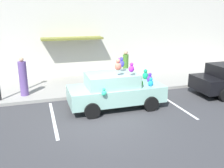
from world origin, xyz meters
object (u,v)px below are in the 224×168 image
Objects in this scene: teddy_bear_on_sidewalk at (148,80)px; pedestrian_near_shopfront at (126,65)px; plush_covered_car at (115,90)px; pedestrian_walking_past at (23,78)px.

teddy_bear_on_sidewalk is 0.32× the size of pedestrian_near_shopfront.
plush_covered_car is 2.41× the size of pedestrian_near_shopfront.
pedestrian_near_shopfront is 6.00m from pedestrian_walking_past.
pedestrian_near_shopfront reaches higher than teddy_bear_on_sidewalk.
pedestrian_near_shopfront is at bearing 14.63° from pedestrian_walking_past.
pedestrian_walking_past is (-3.84, 2.48, 0.21)m from plush_covered_car.
plush_covered_car reaches higher than pedestrian_near_shopfront.
teddy_bear_on_sidewalk is (2.69, 2.36, -0.40)m from plush_covered_car.
teddy_bear_on_sidewalk is 6.56m from pedestrian_walking_past.
pedestrian_near_shopfront is (-0.72, 1.64, 0.55)m from teddy_bear_on_sidewalk.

